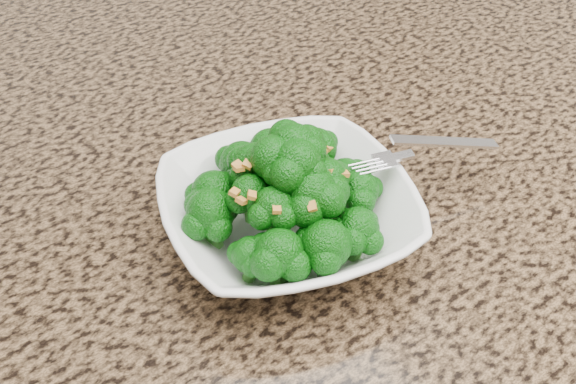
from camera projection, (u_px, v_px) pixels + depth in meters
granite_counter at (324, 147)px, 0.74m from camera, size 1.64×1.04×0.03m
bowl at (288, 215)px, 0.60m from camera, size 0.26×0.26×0.05m
broccoli_pile at (288, 157)px, 0.56m from camera, size 0.18×0.18×0.07m
garlic_topping at (288, 116)px, 0.54m from camera, size 0.11×0.11×0.01m
fork at (404, 155)px, 0.61m from camera, size 0.17×0.10×0.01m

